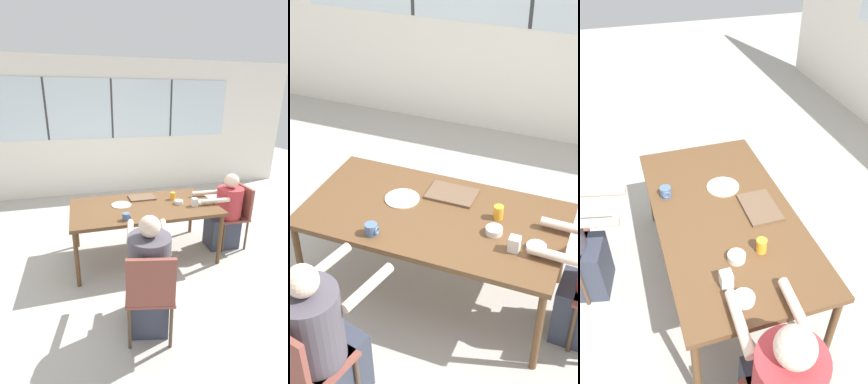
% 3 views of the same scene
% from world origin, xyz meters
% --- Properties ---
extents(ground_plane, '(16.00, 16.00, 0.00)m').
position_xyz_m(ground_plane, '(0.00, 0.00, 0.00)').
color(ground_plane, '#B2ADA3').
extents(wall_back_with_windows, '(8.40, 0.08, 2.80)m').
position_xyz_m(wall_back_with_windows, '(0.00, 2.71, 1.43)').
color(wall_back_with_windows, white).
rests_on(wall_back_with_windows, ground_plane).
extents(dining_table, '(1.83, 0.96, 0.72)m').
position_xyz_m(dining_table, '(0.00, 0.00, 0.66)').
color(dining_table, brown).
rests_on(dining_table, ground_plane).
extents(chair_for_woman_green_shirt, '(0.42, 0.42, 0.87)m').
position_xyz_m(chair_for_woman_green_shirt, '(1.32, -0.06, 0.52)').
color(chair_for_woman_green_shirt, brown).
rests_on(chair_for_woman_green_shirt, ground_plane).
extents(chair_for_man_blue_shirt, '(0.48, 0.48, 0.87)m').
position_xyz_m(chair_for_man_blue_shirt, '(-0.28, -1.29, 0.52)').
color(chair_for_man_blue_shirt, brown).
rests_on(chair_for_man_blue_shirt, ground_plane).
extents(person_woman_green_shirt, '(0.66, 0.39, 1.06)m').
position_xyz_m(person_woman_green_shirt, '(1.15, -0.05, 0.47)').
color(person_woman_green_shirt, '#333847').
rests_on(person_woman_green_shirt, ground_plane).
extents(person_man_blue_shirt, '(0.48, 0.71, 1.12)m').
position_xyz_m(person_man_blue_shirt, '(-0.25, -1.13, 0.49)').
color(person_man_blue_shirt, '#333847').
rests_on(person_man_blue_shirt, ground_plane).
extents(food_tray_dark, '(0.35, 0.24, 0.02)m').
position_xyz_m(food_tray_dark, '(0.04, 0.26, 0.73)').
color(food_tray_dark, brown).
rests_on(food_tray_dark, dining_table).
extents(coffee_mug, '(0.09, 0.08, 0.08)m').
position_xyz_m(coffee_mug, '(-0.30, -0.36, 0.76)').
color(coffee_mug, slate).
rests_on(coffee_mug, dining_table).
extents(juice_glass, '(0.07, 0.07, 0.10)m').
position_xyz_m(juice_glass, '(0.43, 0.11, 0.76)').
color(juice_glass, gold).
rests_on(juice_glass, dining_table).
extents(milk_carton_small, '(0.07, 0.07, 0.10)m').
position_xyz_m(milk_carton_small, '(0.61, -0.18, 0.77)').
color(milk_carton_small, silver).
rests_on(milk_carton_small, dining_table).
extents(bowl_white_shallow, '(0.13, 0.13, 0.03)m').
position_xyz_m(bowl_white_shallow, '(0.74, -0.12, 0.73)').
color(bowl_white_shallow, silver).
rests_on(bowl_white_shallow, dining_table).
extents(bowl_cereal, '(0.11, 0.11, 0.05)m').
position_xyz_m(bowl_cereal, '(0.45, -0.06, 0.74)').
color(bowl_cereal, silver).
rests_on(bowl_cereal, dining_table).
extents(plate_tortillas, '(0.25, 0.25, 0.01)m').
position_xyz_m(plate_tortillas, '(-0.28, 0.08, 0.72)').
color(plate_tortillas, beige).
rests_on(plate_tortillas, dining_table).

